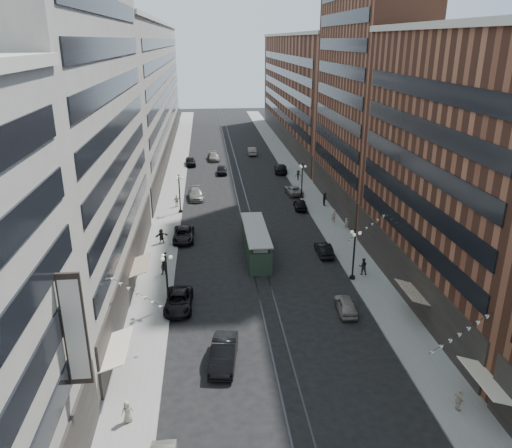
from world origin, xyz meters
name	(u,v)px	position (x,y,z in m)	size (l,w,h in m)	color
ground	(242,201)	(0.00, 60.00, 0.00)	(220.00, 220.00, 0.00)	black
sidewalk_west	(174,184)	(-11.00, 70.00, 0.07)	(4.00, 180.00, 0.15)	gray
sidewalk_east	(301,181)	(11.00, 70.00, 0.07)	(4.00, 180.00, 0.15)	gray
rail_west	(234,183)	(-0.70, 70.00, 0.01)	(0.12, 180.00, 0.02)	#2D2D33
rail_east	(242,183)	(0.70, 70.00, 0.01)	(0.12, 180.00, 0.02)	#2D2D33
building_west_mid	(75,149)	(-17.00, 33.00, 14.00)	(8.00, 36.00, 28.00)	#A29D90
building_west_far	(148,92)	(-17.00, 96.00, 13.00)	(8.00, 90.00, 26.00)	#A29D90
building_east_mid	(460,175)	(17.00, 28.00, 12.00)	(8.00, 30.00, 24.00)	brown
building_east_tower	(369,57)	(17.00, 56.00, 21.00)	(8.00, 26.00, 42.00)	brown
building_east_far	(300,91)	(17.00, 105.00, 12.00)	(8.00, 72.00, 24.00)	brown
lamppost_sw_far	(167,278)	(-9.20, 28.00, 3.10)	(1.03, 1.14, 5.52)	black
lamppost_sw_mid	(180,192)	(-9.20, 55.00, 3.10)	(1.03, 1.14, 5.52)	black
lamppost_se_far	(354,252)	(9.20, 32.00, 3.10)	(1.03, 1.14, 5.52)	black
lamppost_se_mid	(302,180)	(9.20, 60.00, 3.10)	(1.03, 1.14, 5.52)	black
streetcar	(256,243)	(0.00, 39.48, 1.46)	(2.54, 11.46, 3.17)	#263B2C
car_2	(179,301)	(-8.28, 28.02, 0.74)	(2.46, 5.33, 1.48)	black
car_4	(346,305)	(6.80, 25.79, 0.69)	(1.64, 4.07, 1.39)	gray
car_5	(224,353)	(-4.50, 19.27, 0.87)	(1.85, 5.29, 1.74)	black
pedestrian_1	(127,411)	(-10.89, 13.53, 0.92)	(0.75, 0.41, 1.54)	#A59D89
pedestrian_2	(164,268)	(-10.06, 34.80, 0.95)	(0.78, 0.43, 1.61)	black
pedestrian_4	(459,400)	(10.71, 12.36, 0.96)	(0.95, 0.43, 1.61)	beige
car_7	(184,234)	(-8.40, 44.68, 0.75)	(2.50, 5.42, 1.51)	black
car_8	(196,194)	(-7.10, 61.64, 0.78)	(2.18, 5.36, 1.55)	slate
car_9	(190,161)	(-8.40, 83.85, 0.82)	(1.94, 4.83, 1.64)	black
car_10	(324,249)	(7.76, 38.54, 0.69)	(1.47, 4.22, 1.39)	black
car_11	(294,190)	(8.40, 62.63, 0.69)	(2.28, 4.95, 1.38)	gray
car_12	(281,168)	(8.40, 76.44, 0.80)	(2.25, 5.54, 1.61)	black
car_13	(222,170)	(-2.51, 76.61, 0.77)	(1.81, 4.50, 1.53)	black
car_14	(252,151)	(4.50, 92.21, 0.81)	(1.71, 4.91, 1.62)	gray
pedestrian_5	(161,236)	(-10.99, 43.67, 1.05)	(1.68, 0.48, 1.81)	black
pedestrian_6	(177,201)	(-9.82, 57.63, 1.04)	(1.04, 0.47, 1.77)	#BAB49A
pedestrian_7	(363,266)	(10.56, 32.88, 1.07)	(0.89, 0.49, 1.83)	black
pedestrian_8	(334,216)	(11.43, 48.81, 1.03)	(0.64, 0.42, 1.77)	#B0A192
pedestrian_9	(298,175)	(10.59, 70.56, 1.00)	(1.10, 0.45, 1.71)	black
car_extra_0	(213,157)	(-3.83, 87.82, 0.76)	(2.12, 5.21, 1.51)	slate
car_extra_1	(300,204)	(8.11, 55.16, 0.74)	(1.74, 4.32, 1.47)	black
pedestrian_extra_1	(325,199)	(11.97, 56.05, 1.12)	(0.95, 0.52, 1.95)	black
pedestrian_extra_2	(346,224)	(12.42, 45.93, 0.91)	(0.56, 0.37, 1.53)	#B8B098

